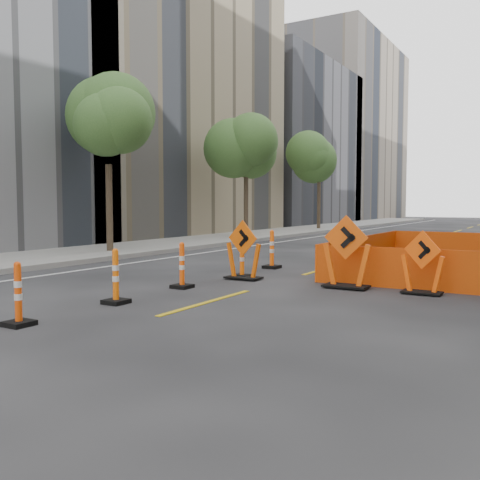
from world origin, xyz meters
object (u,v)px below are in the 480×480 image
Objects in this scene: channelizer_3 at (18,294)px; chevron_sign_left at (243,250)px; channelizer_4 at (116,276)px; channelizer_7 at (272,249)px; chevron_sign_right at (422,263)px; chevron_sign_center at (346,252)px; channelizer_6 at (242,257)px; channelizer_5 at (182,265)px.

chevron_sign_left is at bearing 85.68° from channelizer_3.
channelizer_4 is 0.71× the size of chevron_sign_left.
channelizer_7 is (0.03, 6.36, 0.03)m from channelizer_4.
chevron_sign_right is (4.75, 6.13, 0.16)m from channelizer_3.
channelizer_7 is 3.93m from chevron_sign_center.
channelizer_4 is 4.25m from channelizer_6.
channelizer_6 is (0.31, 2.12, 0.00)m from channelizer_5.
chevron_sign_right is (4.78, 1.89, 0.15)m from channelizer_5.
chevron_sign_left reaches higher than chevron_sign_right.
channelizer_4 is 4.02m from chevron_sign_left.
chevron_sign_left is (0.50, 1.87, 0.22)m from channelizer_5.
channelizer_6 reaches higher than channelizer_3.
chevron_sign_right is at bearing -26.43° from channelizer_7.
chevron_sign_left reaches higher than channelizer_3.
chevron_sign_right is (4.29, 0.03, -0.07)m from chevron_sign_left.
channelizer_3 is 0.68× the size of chevron_sign_left.
channelizer_3 is at bearing -121.13° from chevron_sign_center.
chevron_sign_right reaches higher than channelizer_3.
channelizer_5 is at bearing 91.00° from channelizer_4.
channelizer_5 reaches higher than channelizer_3.
channelizer_5 is (-0.04, 4.24, 0.01)m from channelizer_3.
channelizer_4 is 1.01× the size of channelizer_6.
channelizer_6 is at bearing 136.37° from chevron_sign_left.
chevron_sign_left reaches higher than channelizer_6.
chevron_sign_right is at bearing 40.22° from channelizer_4.
chevron_sign_center is at bearing -5.69° from channelizer_6.
channelizer_5 is 1.94m from chevron_sign_left.
channelizer_6 is 0.70× the size of chevron_sign_left.
chevron_sign_center reaches higher than chevron_sign_right.
channelizer_3 is 8.48m from channelizer_7.
chevron_sign_center reaches higher than channelizer_7.
channelizer_7 is at bearing 89.73° from channelizer_4.
channelizer_5 is (-0.04, 2.12, -0.01)m from channelizer_4.
channelizer_5 is 0.63× the size of chevron_sign_center.
chevron_sign_center is at bearing -162.81° from chevron_sign_right.
channelizer_4 is at bearing -124.69° from chevron_sign_right.
chevron_sign_right reaches higher than channelizer_4.
channelizer_3 is at bearing -90.02° from channelizer_4.
channelizer_5 is at bearing -98.23° from channelizer_6.
chevron_sign_center is (2.85, -0.28, 0.30)m from channelizer_6.
chevron_sign_center is at bearing 30.13° from channelizer_5.
chevron_sign_right is at bearing 21.60° from channelizer_5.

